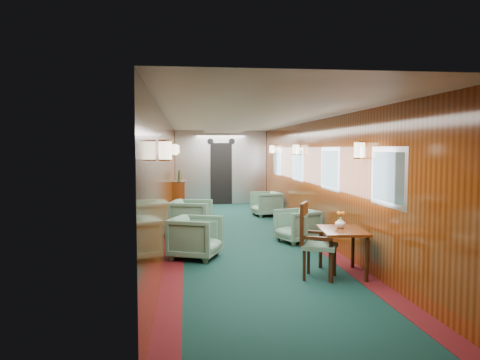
% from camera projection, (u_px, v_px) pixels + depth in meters
% --- Properties ---
extents(room, '(12.00, 12.10, 2.40)m').
position_uv_depth(room, '(243.00, 158.00, 9.41)').
color(room, '#0C2D27').
rests_on(room, ground).
extents(bulkhead, '(2.98, 0.17, 2.39)m').
position_uv_depth(bulkhead, '(221.00, 168.00, 15.30)').
color(bulkhead, silver).
rests_on(bulkhead, ground).
extents(windows_right, '(0.02, 8.60, 0.80)m').
position_uv_depth(windows_right, '(312.00, 166.00, 9.85)').
color(windows_right, '#B7B9BF').
rests_on(windows_right, ground).
extents(wall_sconces, '(2.97, 7.97, 0.25)m').
position_uv_depth(wall_sconces, '(240.00, 150.00, 9.97)').
color(wall_sconces, '#FFF0C6').
rests_on(wall_sconces, ground).
extents(dining_table, '(0.71, 0.94, 0.66)m').
position_uv_depth(dining_table, '(343.00, 237.00, 6.73)').
color(dining_table, '#652C0D').
rests_on(dining_table, ground).
extents(side_chair, '(0.61, 0.63, 1.07)m').
position_uv_depth(side_chair, '(313.00, 237.00, 6.57)').
color(side_chair, '#204C3F').
rests_on(side_chair, ground).
extents(credenza, '(0.33, 1.06, 1.23)m').
position_uv_depth(credenza, '(179.00, 198.00, 12.67)').
color(credenza, '#652C0D').
rests_on(credenza, ground).
extents(flower_vase, '(0.18, 0.18, 0.16)m').
position_uv_depth(flower_vase, '(340.00, 223.00, 6.83)').
color(flower_vase, white).
rests_on(flower_vase, dining_table).
extents(armchair_left_near, '(0.99, 0.98, 0.70)m').
position_uv_depth(armchair_left_near, '(196.00, 237.00, 7.75)').
color(armchair_left_near, '#204C3F').
rests_on(armchair_left_near, ground).
extents(armchair_left_far, '(0.97, 0.96, 0.75)m').
position_uv_depth(armchair_left_far, '(191.00, 218.00, 9.82)').
color(armchair_left_far, '#204C3F').
rests_on(armchair_left_far, ground).
extents(armchair_right_near, '(0.90, 0.89, 0.64)m').
position_uv_depth(armchair_right_near, '(297.00, 226.00, 9.08)').
color(armchair_right_near, '#204C3F').
rests_on(armchair_right_near, ground).
extents(armchair_right_far, '(0.84, 0.82, 0.65)m').
position_uv_depth(armchair_right_far, '(266.00, 204.00, 12.63)').
color(armchair_right_far, '#204C3F').
rests_on(armchair_right_far, ground).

